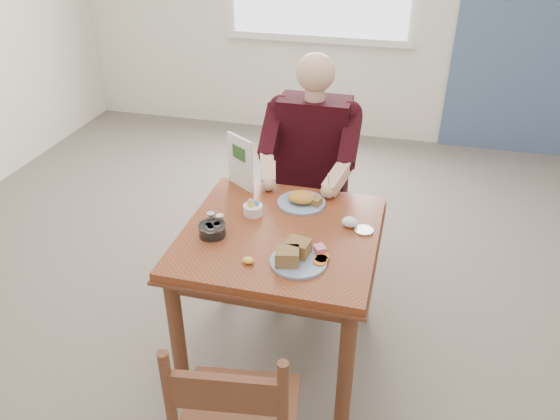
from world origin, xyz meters
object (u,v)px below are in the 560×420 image
(diner, at_px, (311,157))
(far_plate, at_px, (302,200))
(near_plate, at_px, (297,256))
(chair_far, at_px, (312,200))
(table, at_px, (280,251))

(diner, bearing_deg, far_plate, -83.98)
(diner, bearing_deg, near_plate, -82.22)
(near_plate, relative_size, far_plate, 0.86)
(near_plate, distance_m, far_plate, 0.49)
(far_plate, bearing_deg, diner, 96.02)
(far_plate, bearing_deg, chair_far, 95.00)
(chair_far, bearing_deg, diner, -89.99)
(diner, distance_m, near_plate, 0.93)
(chair_far, bearing_deg, near_plate, -82.91)
(table, distance_m, near_plate, 0.28)
(far_plate, bearing_deg, near_plate, -80.66)
(diner, xyz_separation_m, near_plate, (0.13, -0.92, -0.03))
(near_plate, bearing_deg, far_plate, 99.34)
(chair_far, distance_m, diner, 0.34)
(chair_far, bearing_deg, table, -90.00)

